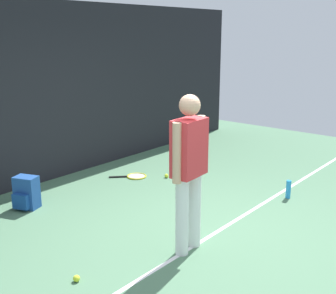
{
  "coord_description": "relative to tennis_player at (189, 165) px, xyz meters",
  "views": [
    {
      "loc": [
        -3.8,
        -2.76,
        2.31
      ],
      "look_at": [
        0.0,
        0.4,
        1.0
      ],
      "focal_mm": 46.9,
      "sensor_mm": 36.0,
      "label": 1
    }
  ],
  "objects": [
    {
      "name": "ground_plane",
      "position": [
        0.32,
        0.15,
        -0.97
      ],
      "size": [
        12.0,
        12.0,
        0.0
      ],
      "primitive_type": "plane",
      "color": "#4C7556"
    },
    {
      "name": "backpack",
      "position": [
        -0.46,
        2.37,
        -0.76
      ],
      "size": [
        0.35,
        0.35,
        0.44
      ],
      "rotation": [
        0.0,
        0.0,
        5.08
      ],
      "color": "#1E478C",
      "rests_on": "ground"
    },
    {
      "name": "tennis_racket",
      "position": [
        1.41,
        2.16,
        -0.95
      ],
      "size": [
        0.57,
        0.55,
        0.03
      ],
      "rotation": [
        0.0,
        0.0,
        5.53
      ],
      "color": "black",
      "rests_on": "ground"
    },
    {
      "name": "tennis_ball_by_fence",
      "position": [
        1.71,
        1.73,
        -0.93
      ],
      "size": [
        0.07,
        0.07,
        0.07
      ],
      "primitive_type": "sphere",
      "color": "#CCE033",
      "rests_on": "ground"
    },
    {
      "name": "water_bottle",
      "position": [
        2.13,
        -0.18,
        -0.84
      ],
      "size": [
        0.07,
        0.07,
        0.26
      ],
      "primitive_type": "cylinder",
      "color": "#268CD8",
      "rests_on": "ground"
    },
    {
      "name": "back_fence",
      "position": [
        0.32,
        3.15,
        0.42
      ],
      "size": [
        10.0,
        0.1,
        2.77
      ],
      "primitive_type": "cube",
      "color": "black",
      "rests_on": "ground"
    },
    {
      "name": "tennis_ball_near_player",
      "position": [
        -1.19,
        0.43,
        -0.93
      ],
      "size": [
        0.07,
        0.07,
        0.07
      ],
      "primitive_type": "sphere",
      "color": "#CCE033",
      "rests_on": "ground"
    },
    {
      "name": "tennis_player",
      "position": [
        0.0,
        0.0,
        0.0
      ],
      "size": [
        0.53,
        0.24,
        1.7
      ],
      "rotation": [
        0.0,
        0.0,
        -3.08
      ],
      "color": "white",
      "rests_on": "ground"
    },
    {
      "name": "court_line",
      "position": [
        0.32,
        -0.01,
        -0.96
      ],
      "size": [
        9.0,
        0.05,
        0.0
      ],
      "primitive_type": "cube",
      "color": "white",
      "rests_on": "ground"
    }
  ]
}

